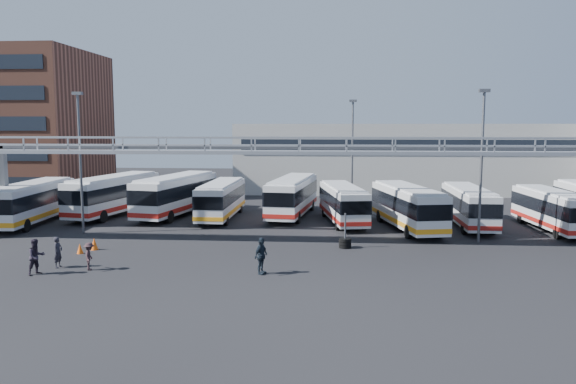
# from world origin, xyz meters

# --- Properties ---
(ground) EXTENTS (140.00, 140.00, 0.00)m
(ground) POSITION_xyz_m (0.00, 0.00, 0.00)
(ground) COLOR black
(ground) RESTS_ON ground
(gantry) EXTENTS (51.40, 5.15, 7.10)m
(gantry) POSITION_xyz_m (0.00, 5.87, 5.51)
(gantry) COLOR #97999F
(gantry) RESTS_ON ground
(apartment_building) EXTENTS (18.00, 15.00, 16.00)m
(apartment_building) POSITION_xyz_m (-34.00, 30.00, 8.00)
(apartment_building) COLOR brown
(apartment_building) RESTS_ON ground
(warehouse) EXTENTS (42.00, 14.00, 8.00)m
(warehouse) POSITION_xyz_m (12.00, 38.00, 4.00)
(warehouse) COLOR #9E9E99
(warehouse) RESTS_ON ground
(light_pole_left) EXTENTS (0.70, 0.35, 10.21)m
(light_pole_left) POSITION_xyz_m (-16.00, 8.00, 5.73)
(light_pole_left) COLOR #4C4F54
(light_pole_left) RESTS_ON ground
(light_pole_mid) EXTENTS (0.70, 0.35, 10.21)m
(light_pole_mid) POSITION_xyz_m (12.00, 7.00, 5.73)
(light_pole_mid) COLOR #4C4F54
(light_pole_mid) RESTS_ON ground
(light_pole_back) EXTENTS (0.70, 0.35, 10.21)m
(light_pole_back) POSITION_xyz_m (4.00, 22.00, 5.73)
(light_pole_back) COLOR #4C4F54
(light_pole_back) RESTS_ON ground
(bus_0) EXTENTS (3.13, 11.07, 3.32)m
(bus_0) POSITION_xyz_m (-21.71, 11.46, 1.84)
(bus_0) COLOR silver
(bus_0) RESTS_ON ground
(bus_1) EXTENTS (4.75, 11.78, 3.49)m
(bus_1) POSITION_xyz_m (-16.83, 16.11, 1.93)
(bus_1) COLOR silver
(bus_1) RESTS_ON ground
(bus_2) EXTENTS (4.83, 11.90, 3.53)m
(bus_2) POSITION_xyz_m (-11.37, 16.37, 1.95)
(bus_2) COLOR silver
(bus_2) RESTS_ON ground
(bus_3) EXTENTS (2.45, 10.24, 3.10)m
(bus_3) POSITION_xyz_m (-7.18, 15.21, 1.72)
(bus_3) COLOR silver
(bus_3) RESTS_ON ground
(bus_4) EXTENTS (3.92, 11.31, 3.37)m
(bus_4) POSITION_xyz_m (-1.28, 16.79, 1.86)
(bus_4) COLOR silver
(bus_4) RESTS_ON ground
(bus_5) EXTENTS (3.98, 10.25, 3.04)m
(bus_5) POSITION_xyz_m (3.00, 13.84, 1.68)
(bus_5) COLOR silver
(bus_5) RESTS_ON ground
(bus_6) EXTENTS (4.64, 11.07, 3.28)m
(bus_6) POSITION_xyz_m (7.80, 11.36, 1.81)
(bus_6) COLOR silver
(bus_6) RESTS_ON ground
(bus_7) EXTENTS (2.39, 10.09, 3.06)m
(bus_7) POSITION_xyz_m (12.71, 12.98, 1.69)
(bus_7) COLOR silver
(bus_7) RESTS_ON ground
(bus_8) EXTENTS (2.95, 10.10, 3.03)m
(bus_8) POSITION_xyz_m (18.51, 11.64, 1.67)
(bus_8) COLOR silver
(bus_8) RESTS_ON ground
(pedestrian_a) EXTENTS (0.47, 0.66, 1.73)m
(pedestrian_a) POSITION_xyz_m (-13.00, -1.76, 0.87)
(pedestrian_a) COLOR black
(pedestrian_a) RESTS_ON ground
(pedestrian_b) EXTENTS (1.12, 1.18, 1.91)m
(pedestrian_b) POSITION_xyz_m (-13.45, -3.24, 0.96)
(pedestrian_b) COLOR black
(pedestrian_b) RESTS_ON ground
(pedestrian_c) EXTENTS (0.81, 1.10, 1.53)m
(pedestrian_c) POSITION_xyz_m (-11.03, -2.16, 0.76)
(pedestrian_c) COLOR #332225
(pedestrian_c) RESTS_ON ground
(pedestrian_d) EXTENTS (0.90, 1.24, 1.96)m
(pedestrian_d) POSITION_xyz_m (-1.61, -2.27, 0.98)
(pedestrian_d) COLOR black
(pedestrian_d) RESTS_ON ground
(cone_left) EXTENTS (0.44, 0.44, 0.63)m
(cone_left) POSITION_xyz_m (-13.33, 1.63, 0.31)
(cone_left) COLOR #F45A0D
(cone_left) RESTS_ON ground
(cone_right) EXTENTS (0.51, 0.51, 0.76)m
(cone_right) POSITION_xyz_m (-12.89, 2.71, 0.38)
(cone_right) COLOR #F45A0D
(cone_right) RESTS_ON ground
(tire_stack) EXTENTS (0.79, 0.79, 2.26)m
(tire_stack) POSITION_xyz_m (2.97, 4.50, 0.38)
(tire_stack) COLOR black
(tire_stack) RESTS_ON ground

